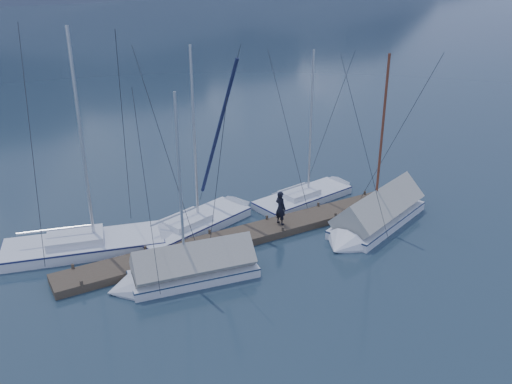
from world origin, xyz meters
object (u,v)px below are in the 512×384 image
(sailboat_covered_near, at_px, (373,219))
(sailboat_open_mid, at_px, (206,220))
(sailboat_open_left, at_px, (108,244))
(person, at_px, (280,208))
(sailboat_open_right, at_px, (314,194))
(sailboat_covered_far, at_px, (182,272))

(sailboat_covered_near, bearing_deg, sailboat_open_mid, 146.87)
(sailboat_open_left, xyz_separation_m, sailboat_covered_near, (11.35, -4.29, 0.26))
(person, bearing_deg, sailboat_open_right, -69.85)
(sailboat_open_mid, relative_size, person, 5.71)
(sailboat_open_mid, relative_size, sailboat_covered_near, 1.03)
(sailboat_open_right, relative_size, person, 5.26)
(sailboat_covered_near, height_order, person, sailboat_covered_near)
(sailboat_open_right, bearing_deg, sailboat_open_mid, -179.94)
(sailboat_open_right, bearing_deg, sailboat_open_left, -179.77)
(sailboat_open_mid, height_order, sailboat_open_right, sailboat_open_mid)
(sailboat_open_right, xyz_separation_m, sailboat_covered_far, (-9.35, -4.18, 0.25))
(sailboat_open_left, height_order, sailboat_open_mid, sailboat_open_left)
(sailboat_open_right, bearing_deg, sailboat_covered_far, -155.88)
(sailboat_open_mid, bearing_deg, sailboat_covered_far, -125.45)
(sailboat_open_left, bearing_deg, sailboat_open_mid, 0.46)
(sailboat_covered_far, bearing_deg, sailboat_open_left, 112.98)
(sailboat_open_right, height_order, person, sailboat_open_right)
(sailboat_covered_near, height_order, sailboat_covered_far, sailboat_covered_near)
(sailboat_open_left, distance_m, sailboat_open_mid, 4.73)
(sailboat_covered_near, bearing_deg, sailboat_open_right, 93.36)
(sailboat_open_right, bearing_deg, sailboat_covered_near, -86.64)
(person, bearing_deg, sailboat_open_mid, 35.22)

